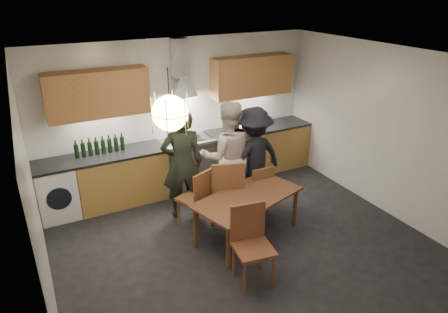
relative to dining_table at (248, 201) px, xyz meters
name	(u,v)px	position (x,y,z in m)	size (l,w,h in m)	color
ground	(241,242)	(-0.15, -0.11, -0.58)	(5.00, 5.00, 0.00)	black
room_shell	(244,130)	(-0.15, -0.11, 1.12)	(5.02, 4.52, 2.61)	white
counter_run	(189,163)	(-0.13, 1.84, -0.13)	(5.00, 0.62, 0.90)	tan
range_stove	(188,164)	(-0.15, 1.84, -0.14)	(0.90, 0.60, 0.92)	silver
wall_fixtures	(182,83)	(-0.15, 1.96, 1.29)	(4.30, 0.54, 1.10)	tan
pendant_lamp	(170,113)	(-1.15, -0.21, 1.52)	(0.43, 0.43, 0.70)	black
dining_table	(248,201)	(0.00, 0.00, 0.00)	(1.72, 1.20, 0.66)	brown
chair_back_left	(199,195)	(-0.52, 0.51, -0.03)	(0.58, 0.58, 0.97)	brown
chair_back_mid	(227,188)	(-0.11, 0.43, 0.02)	(0.60, 0.60, 1.06)	brown
chair_back_right	(260,187)	(0.49, 0.46, -0.11)	(0.39, 0.39, 0.83)	brown
chair_front	(251,238)	(-0.42, -0.78, -0.01)	(0.51, 0.51, 1.00)	brown
person_left	(182,164)	(-0.59, 0.97, 0.30)	(0.65, 0.42, 1.77)	black
person_mid	(228,156)	(0.15, 0.89, 0.32)	(0.87, 0.68, 1.80)	beige
person_right	(253,157)	(0.56, 0.80, 0.25)	(1.07, 0.62, 1.66)	black
mixing_bowl	(242,128)	(0.96, 1.84, 0.35)	(0.30, 0.30, 0.07)	silver
stock_pot	(266,121)	(1.49, 1.88, 0.39)	(0.21, 0.21, 0.15)	silver
wine_bottles	(100,145)	(-1.61, 1.92, 0.46)	(0.78, 0.07, 0.29)	black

